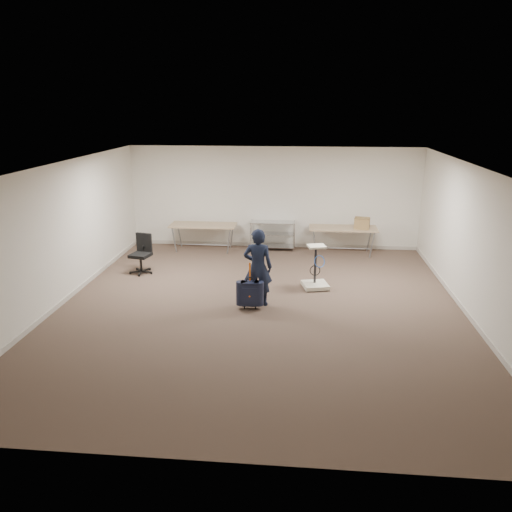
# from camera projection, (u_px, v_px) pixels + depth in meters

# --- Properties ---
(ground) EXTENTS (9.00, 9.00, 0.00)m
(ground) POSITION_uv_depth(u_px,v_px,m) (259.00, 308.00, 9.94)
(ground) COLOR #413227
(ground) RESTS_ON ground
(room_shell) EXTENTS (8.00, 9.00, 9.00)m
(room_shell) POSITION_uv_depth(u_px,v_px,m) (265.00, 282.00, 11.24)
(room_shell) COLOR silver
(room_shell) RESTS_ON ground
(folding_table_left) EXTENTS (1.80, 0.75, 0.73)m
(folding_table_left) POSITION_uv_depth(u_px,v_px,m) (203.00, 226.00, 13.67)
(folding_table_left) COLOR tan
(folding_table_left) RESTS_ON ground
(folding_table_right) EXTENTS (1.80, 0.75, 0.73)m
(folding_table_right) POSITION_uv_depth(u_px,v_px,m) (343.00, 229.00, 13.33)
(folding_table_right) COLOR tan
(folding_table_right) RESTS_ON ground
(wire_shelf) EXTENTS (1.22, 0.47, 0.80)m
(wire_shelf) POSITION_uv_depth(u_px,v_px,m) (273.00, 234.00, 13.81)
(wire_shelf) COLOR #B8BBBF
(wire_shelf) RESTS_ON ground
(person) EXTENTS (0.58, 0.39, 1.58)m
(person) POSITION_uv_depth(u_px,v_px,m) (258.00, 267.00, 9.88)
(person) COLOR black
(person) RESTS_ON ground
(suitcase) EXTENTS (0.36, 0.22, 0.95)m
(suitcase) POSITION_uv_depth(u_px,v_px,m) (250.00, 293.00, 9.80)
(suitcase) COLOR #151A31
(suitcase) RESTS_ON ground
(office_chair) EXTENTS (0.57, 0.57, 0.94)m
(office_chair) POSITION_uv_depth(u_px,v_px,m) (142.00, 261.00, 11.94)
(office_chair) COLOR black
(office_chair) RESTS_ON ground
(equipment_cart) EXTENTS (0.64, 0.64, 0.98)m
(equipment_cart) POSITION_uv_depth(u_px,v_px,m) (316.00, 277.00, 10.94)
(equipment_cart) COLOR #EDE4CB
(equipment_cart) RESTS_ON ground
(cardboard_box) EXTENTS (0.44, 0.36, 0.29)m
(cardboard_box) POSITION_uv_depth(u_px,v_px,m) (362.00, 223.00, 13.16)
(cardboard_box) COLOR olive
(cardboard_box) RESTS_ON folding_table_right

